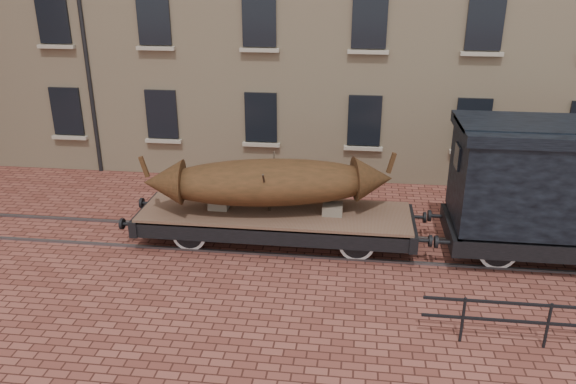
# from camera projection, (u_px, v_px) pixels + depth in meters

# --- Properties ---
(ground) EXTENTS (90.00, 90.00, 0.00)m
(ground) POSITION_uv_depth(u_px,v_px,m) (323.00, 245.00, 15.06)
(ground) COLOR brown
(rail_track) EXTENTS (30.00, 1.52, 0.06)m
(rail_track) POSITION_uv_depth(u_px,v_px,m) (323.00, 244.00, 15.05)
(rail_track) COLOR #59595E
(rail_track) RESTS_ON ground
(flatcar_wagon) EXTENTS (8.03, 2.18, 1.21)m
(flatcar_wagon) POSITION_uv_depth(u_px,v_px,m) (275.00, 217.00, 14.93)
(flatcar_wagon) COLOR brown
(flatcar_wagon) RESTS_ON ground
(iron_boat) EXTENTS (6.55, 2.75, 1.57)m
(iron_boat) POSITION_uv_depth(u_px,v_px,m) (269.00, 182.00, 14.57)
(iron_boat) COLOR #4B2B16
(iron_boat) RESTS_ON flatcar_wagon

